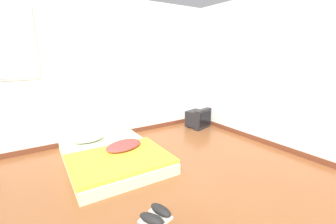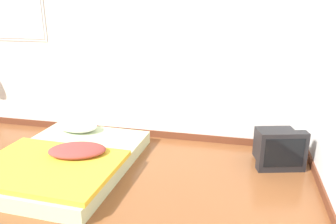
% 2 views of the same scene
% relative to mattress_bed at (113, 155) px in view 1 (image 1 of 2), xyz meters
% --- Properties ---
extents(wall_back, '(8.06, 0.08, 2.60)m').
position_rel_mattress_bed_xyz_m(wall_back, '(-0.27, 1.08, 1.19)').
color(wall_back, white).
rests_on(wall_back, ground_plane).
extents(mattress_bed, '(1.38, 1.77, 0.29)m').
position_rel_mattress_bed_xyz_m(mattress_bed, '(0.00, 0.00, 0.00)').
color(mattress_bed, beige).
rests_on(mattress_bed, ground_plane).
extents(crt_tv, '(0.54, 0.51, 0.43)m').
position_rel_mattress_bed_xyz_m(crt_tv, '(2.20, 0.59, 0.10)').
color(crt_tv, black).
rests_on(crt_tv, ground_plane).
extents(sneaker_pair, '(0.33, 0.34, 0.10)m').
position_rel_mattress_bed_xyz_m(sneaker_pair, '(-0.09, -1.44, -0.06)').
color(sneaker_pair, silver).
rests_on(sneaker_pair, ground_plane).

